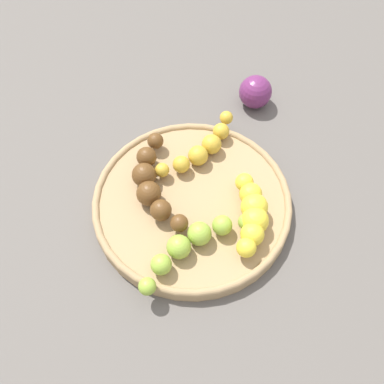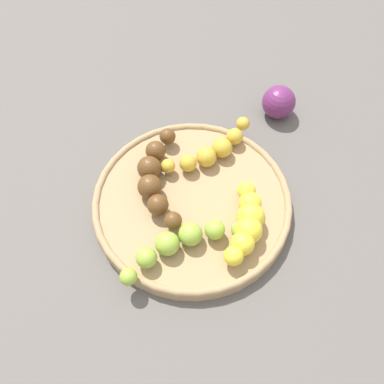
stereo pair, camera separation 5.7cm
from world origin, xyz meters
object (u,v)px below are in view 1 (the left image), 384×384
object	(u,v)px
fruit_bowl	(192,202)
banana_yellow	(252,214)
banana_overripe	(152,183)
banana_spotted	(202,148)
banana_green	(192,244)
plum_purple	(255,92)

from	to	relation	value
fruit_bowl	banana_yellow	size ratio (longest dim) A/B	2.46
banana_overripe	banana_spotted	world-z (taller)	banana_overripe
banana_green	banana_yellow	world-z (taller)	banana_yellow
banana_yellow	banana_spotted	xyz separation A→B (m)	(-0.01, 0.13, -0.00)
banana_green	plum_purple	bearing A→B (deg)	-55.75
banana_overripe	plum_purple	bearing A→B (deg)	-145.86
fruit_bowl	banana_green	xyz separation A→B (m)	(-0.03, -0.07, 0.02)
fruit_bowl	plum_purple	bearing A→B (deg)	37.72
fruit_bowl	banana_spotted	distance (m)	0.08
banana_yellow	banana_overripe	bearing A→B (deg)	161.94
banana_overripe	plum_purple	distance (m)	0.24
fruit_bowl	banana_spotted	xyz separation A→B (m)	(0.05, 0.06, 0.02)
banana_overripe	banana_spotted	size ratio (longest dim) A/B	1.11
fruit_bowl	plum_purple	size ratio (longest dim) A/B	5.20
banana_green	banana_overripe	bearing A→B (deg)	-4.37
fruit_bowl	banana_green	distance (m)	0.08
fruit_bowl	banana_green	bearing A→B (deg)	-115.16
banana_green	plum_purple	xyz separation A→B (m)	(0.20, 0.20, -0.01)
banana_yellow	plum_purple	size ratio (longest dim) A/B	2.11
banana_green	banana_spotted	xyz separation A→B (m)	(0.08, 0.13, -0.00)
banana_spotted	plum_purple	bearing A→B (deg)	97.90
banana_spotted	plum_purple	xyz separation A→B (m)	(0.13, 0.07, -0.01)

